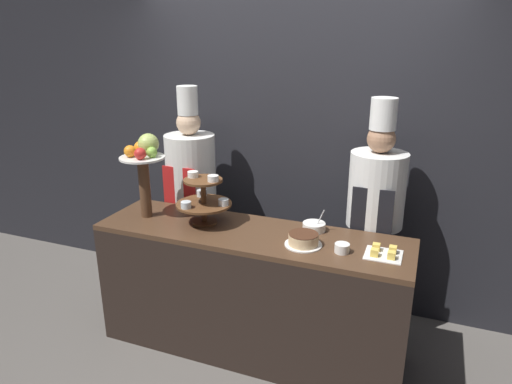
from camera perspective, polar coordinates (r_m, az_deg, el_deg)
The scene contains 11 objects.
ground_plane at distance 3.32m, azimuth -2.65°, elevation -21.59°, with size 14.00×14.00×0.00m, color #5B5651.
wall_back at distance 3.70m, azimuth 4.42°, elevation 7.08°, with size 10.00×0.06×2.80m.
buffet_counter at distance 3.27m, azimuth -0.65°, elevation -12.37°, with size 2.12×0.58×0.91m.
tiered_stand at distance 3.15m, azimuth -6.56°, elevation -0.76°, with size 0.39×0.39×0.36m.
fruit_pedestal at distance 3.30m, azimuth -13.77°, elevation 3.94°, with size 0.32×0.32×0.59m.
cake_round at distance 2.87m, azimuth 5.95°, elevation -5.95°, with size 0.24×0.24×0.08m.
cup_white at distance 2.81m, azimuth 10.70°, elevation -6.91°, with size 0.09×0.09×0.06m.
cake_square_tray at distance 2.84m, azimuth 15.65°, elevation -7.32°, with size 0.22×0.20×0.05m.
serving_bowl_far at distance 3.09m, azimuth 7.26°, elevation -4.32°, with size 0.15×0.15×0.16m.
chef_left at distance 3.75m, azimuth -8.05°, elevation 0.32°, with size 0.40×0.40×1.80m.
chef_center_left at distance 3.32m, azimuth 14.61°, elevation -2.58°, with size 0.39×0.39×1.78m.
Camera 1 is at (1.05, -2.30, 2.15)m, focal length 32.00 mm.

